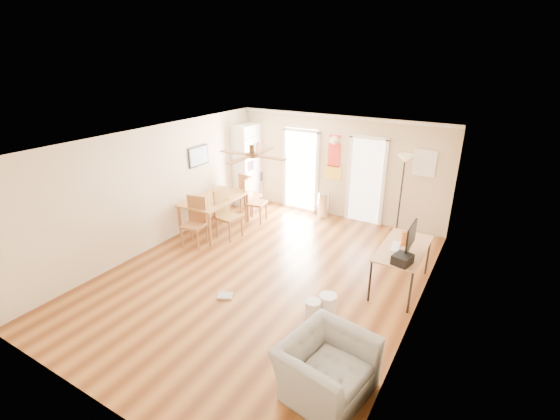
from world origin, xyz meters
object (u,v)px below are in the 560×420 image
Objects in this scene: dining_table at (215,214)px; dining_chair_right_b at (229,215)px; dining_chair_near at (193,223)px; wastebasket_b at (328,304)px; armchair at (326,367)px; bookshelf at (249,164)px; dining_chair_far at (251,193)px; wastebasket_a at (313,309)px; printer at (402,259)px; computer_desk at (401,267)px; trash_can at (324,205)px; dining_chair_right_a at (256,201)px; torchiere_lamp at (401,195)px.

dining_table is 1.44× the size of dining_chair_right_b.
dining_table is 0.93m from dining_chair_near.
dining_table is 4.03m from wastebasket_b.
bookshelf is at bearing 52.30° from armchair.
wastebasket_a is (3.40, -3.20, -0.39)m from dining_chair_far.
dining_chair_far is at bearing 53.07° from armchair.
wastebasket_a is at bearing 149.26° from dining_chair_far.
dining_chair_far is 4.68m from wastebasket_a.
computer_desk is at bearing 115.03° from printer.
bookshelf is 7.17× the size of printer.
dining_chair_far is 5.00m from printer.
wastebasket_b is (3.53, -0.73, -0.38)m from dining_chair_near.
trash_can is 2.23× the size of wastebasket_a.
dining_table is at bearing 79.37° from dining_chair_right_b.
dining_chair_right_a is at bearing -141.44° from trash_can.
printer is (4.96, -2.83, -0.23)m from bookshelf.
dining_chair_near is (0.50, -2.89, -0.56)m from bookshelf.
torchiere_lamp is at bearing 85.52° from wastebasket_a.
dining_table is at bearing -67.27° from bookshelf.
dining_chair_right_a is 4.09m from wastebasket_a.
dining_chair_right_a is 0.59m from dining_chair_far.
torchiere_lamp reaches higher than dining_chair_near.
dining_chair_right_a is 0.58× the size of torchiere_lamp.
dining_chair_right_b is 3.47m from wastebasket_b.
trash_can is at bearing 13.64° from bookshelf.
dining_chair_right_a reaches higher than computer_desk.
dining_chair_right_a is 0.98× the size of armchair.
dining_chair_right_a is at bearing -36.53° from bookshelf.
bookshelf is at bearing -40.90° from dining_chair_far.
wastebasket_b is at bearing 32.99° from armchair.
dining_chair_right_a reaches higher than printer.
computer_desk is 1.89m from wastebasket_a.
dining_chair_far is at bearing 78.94° from dining_chair_near.
trash_can is at bearing 46.56° from dining_table.
wastebasket_b reaches higher than wastebasket_a.
armchair is (3.75, -2.94, -0.20)m from dining_chair_right_b.
wastebasket_b is at bearing 53.82° from wastebasket_a.
dining_chair_near is at bearing -141.13° from torchiere_lamp.
dining_chair_near is at bearing -67.64° from bookshelf.
armchair is at bearing -66.85° from wastebasket_b.
torchiere_lamp is at bearing 118.28° from printer.
dining_chair_right_b is 1.70× the size of trash_can.
computer_desk is 5.02× the size of wastebasket_a.
dining_table reaches higher than wastebasket_a.
dining_chair_right_b is at bearing -176.36° from printer.
dining_chair_right_a reaches higher than armchair.
wastebasket_a is 1.49m from armchair.
torchiere_lamp is 5.65× the size of wastebasket_b.
armchair is (2.38, -5.14, 0.03)m from trash_can.
bookshelf reaches higher than armchair.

